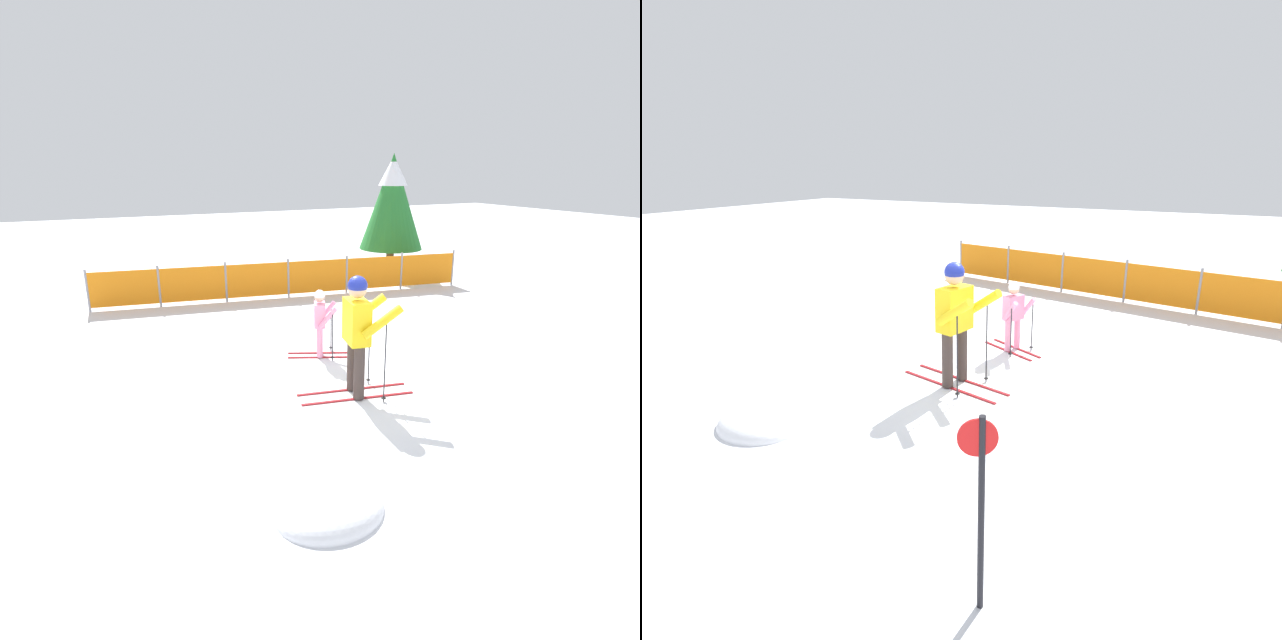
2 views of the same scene
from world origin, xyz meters
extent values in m
plane|color=white|center=(0.00, 0.00, 0.00)|extent=(60.00, 60.00, 0.00)
cube|color=maroon|center=(-0.13, 0.04, 0.01)|extent=(1.72, 0.40, 0.02)
cube|color=maroon|center=(-0.20, -0.28, 0.01)|extent=(1.72, 0.40, 0.02)
cylinder|color=#3F332D|center=(-0.13, 0.04, 0.43)|extent=(0.17, 0.17, 0.83)
cylinder|color=#3F332D|center=(-0.20, -0.28, 0.43)|extent=(0.17, 0.17, 0.83)
cube|color=yellow|center=(-0.16, -0.12, 1.17)|extent=(0.39, 0.56, 0.64)
cylinder|color=yellow|center=(0.17, 0.14, 1.24)|extent=(0.63, 0.25, 0.48)
cylinder|color=yellow|center=(0.04, -0.49, 1.24)|extent=(0.63, 0.25, 0.48)
sphere|color=#D8AD8C|center=(-0.16, -0.12, 1.66)|extent=(0.28, 0.28, 0.28)
sphere|color=navy|center=(-0.16, -0.12, 1.71)|extent=(0.29, 0.29, 0.29)
cylinder|color=black|center=(0.23, 0.14, 0.64)|extent=(0.02, 0.02, 1.29)
cylinder|color=black|center=(0.23, 0.14, 0.06)|extent=(0.07, 0.07, 0.01)
cylinder|color=black|center=(0.09, -0.52, 0.64)|extent=(0.02, 0.02, 1.29)
cylinder|color=black|center=(0.09, -0.52, 0.06)|extent=(0.07, 0.07, 0.01)
cube|color=maroon|center=(0.11, 1.68, 0.01)|extent=(1.08, 0.52, 0.02)
cube|color=maroon|center=(0.02, 1.48, 0.01)|extent=(1.08, 0.52, 0.02)
cylinder|color=pink|center=(0.11, 1.68, 0.30)|extent=(0.11, 0.11, 0.55)
cylinder|color=pink|center=(0.02, 1.48, 0.30)|extent=(0.11, 0.11, 0.55)
cube|color=pink|center=(0.06, 1.58, 0.79)|extent=(0.32, 0.39, 0.43)
cylinder|color=pink|center=(0.28, 1.72, 0.79)|extent=(0.35, 0.22, 0.40)
cylinder|color=pink|center=(0.10, 1.33, 0.79)|extent=(0.35, 0.22, 0.40)
sphere|color=#D8AD8C|center=(0.06, 1.58, 1.11)|extent=(0.18, 0.18, 0.18)
sphere|color=white|center=(0.06, 1.58, 1.15)|extent=(0.19, 0.19, 0.19)
cylinder|color=black|center=(0.37, 1.72, 0.43)|extent=(0.02, 0.02, 0.86)
cylinder|color=black|center=(0.37, 1.72, 0.06)|extent=(0.07, 0.07, 0.01)
cylinder|color=black|center=(0.16, 1.26, 0.43)|extent=(0.02, 0.02, 0.86)
cylinder|color=black|center=(0.16, 1.26, 0.06)|extent=(0.07, 0.07, 0.01)
cylinder|color=gray|center=(-3.61, 6.59, 0.51)|extent=(0.06, 0.06, 1.03)
cylinder|color=gray|center=(-2.01, 6.32, 0.51)|extent=(0.06, 0.06, 1.03)
cylinder|color=gray|center=(-0.41, 6.05, 0.51)|extent=(0.06, 0.06, 1.03)
cylinder|color=gray|center=(1.19, 5.78, 0.51)|extent=(0.06, 0.06, 1.03)
cylinder|color=gray|center=(2.80, 5.52, 0.51)|extent=(0.06, 0.06, 1.03)
cylinder|color=gray|center=(4.40, 5.25, 0.51)|extent=(0.06, 0.06, 1.03)
cylinder|color=gray|center=(6.00, 4.98, 0.51)|extent=(0.06, 0.06, 1.03)
cube|color=orange|center=(-2.81, 6.45, 0.51)|extent=(1.61, 0.30, 0.86)
cube|color=orange|center=(-1.21, 6.19, 0.51)|extent=(1.61, 0.30, 0.86)
cube|color=orange|center=(0.39, 5.92, 0.51)|extent=(1.61, 0.30, 0.86)
cube|color=orange|center=(1.99, 5.65, 0.51)|extent=(1.61, 0.30, 0.86)
cube|color=orange|center=(3.60, 5.38, 0.51)|extent=(1.61, 0.30, 0.86)
cube|color=orange|center=(5.20, 5.11, 0.51)|extent=(1.61, 0.30, 0.86)
cylinder|color=#4C3823|center=(5.37, 7.28, 0.39)|extent=(0.25, 0.25, 0.79)
cone|color=#24712E|center=(5.37, 7.28, 2.25)|extent=(2.00, 2.00, 2.93)
cone|color=white|center=(5.37, 7.28, 3.19)|extent=(0.90, 0.90, 0.88)
ellipsoid|color=white|center=(-1.74, -2.35, 0.00)|extent=(1.16, 0.99, 0.46)
camera|label=1|loc=(-3.69, -6.12, 3.35)|focal=28.00mm
camera|label=2|loc=(3.14, -6.14, 3.18)|focal=28.00mm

